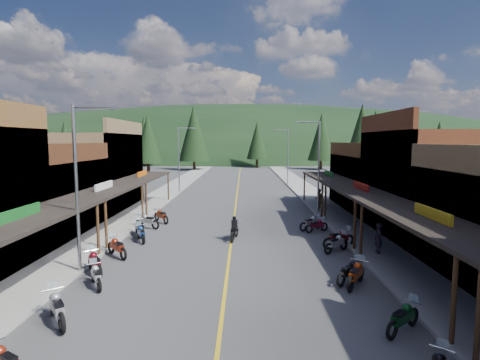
{
  "coord_description": "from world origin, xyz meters",
  "views": [
    {
      "loc": [
        0.79,
        -23.4,
        6.36
      ],
      "look_at": [
        0.48,
        8.59,
        3.0
      ],
      "focal_mm": 28.0,
      "sensor_mm": 36.0,
      "label": 1
    }
  ],
  "objects_px": {
    "shop_west_3": "(88,171)",
    "pedestrian_east_a": "(378,238)",
    "pine_8": "(109,143)",
    "streetlight_1": "(180,156)",
    "shop_east_2": "(437,183)",
    "pine_9": "(371,141)",
    "pine_0": "(65,140)",
    "pine_11": "(362,136)",
    "pine_10": "(148,139)",
    "bike_west_4": "(96,275)",
    "pine_3": "(257,140)",
    "pine_5": "(375,134)",
    "pine_7": "(120,137)",
    "bike_west_8": "(140,227)",
    "streetlight_2": "(317,164)",
    "bike_west_7": "(141,233)",
    "bike_east_8": "(317,225)",
    "bike_east_6": "(336,242)",
    "pedestrian_east_b": "(318,198)",
    "bike_east_3": "(403,316)",
    "shop_east_3": "(383,182)",
    "pine_1": "(144,137)",
    "shop_west_2": "(31,197)",
    "pine_6": "(439,140)",
    "pine_2": "(194,133)",
    "bike_east_4": "(356,273)",
    "rider_on_bike": "(234,230)",
    "bike_west_3": "(57,307)",
    "bike_west_10": "(161,215)",
    "bike_east_5": "(350,271)",
    "streetlight_0": "(79,181)",
    "bike_east_9": "(311,222)",
    "bike_west_5": "(95,262)",
    "bike_west_6": "(117,246)",
    "streetlight_3": "(287,154)"
  },
  "relations": [
    {
      "from": "bike_west_3",
      "to": "bike_west_4",
      "type": "height_order",
      "value": "bike_west_3"
    },
    {
      "from": "pine_2",
      "to": "bike_east_9",
      "type": "distance_m",
      "value": 57.77
    },
    {
      "from": "pine_2",
      "to": "bike_east_4",
      "type": "bearing_deg",
      "value": -76.53
    },
    {
      "from": "pine_10",
      "to": "bike_east_6",
      "type": "relative_size",
      "value": 5.69
    },
    {
      "from": "shop_west_3",
      "to": "bike_west_10",
      "type": "bearing_deg",
      "value": -36.9
    },
    {
      "from": "bike_west_6",
      "to": "pedestrian_east_a",
      "type": "distance_m",
      "value": 14.43
    },
    {
      "from": "bike_west_5",
      "to": "pedestrian_east_a",
      "type": "relative_size",
      "value": 1.28
    },
    {
      "from": "shop_west_2",
      "to": "pine_5",
      "type": "xyz_separation_m",
      "value": [
        47.75,
        70.3,
        5.46
      ]
    },
    {
      "from": "shop_east_2",
      "to": "rider_on_bike",
      "type": "bearing_deg",
      "value": -173.58
    },
    {
      "from": "pine_8",
      "to": "streetlight_1",
      "type": "bearing_deg",
      "value": -50.1
    },
    {
      "from": "shop_west_3",
      "to": "pedestrian_east_a",
      "type": "bearing_deg",
      "value": -33.09
    },
    {
      "from": "bike_west_8",
      "to": "pedestrian_east_a",
      "type": "distance_m",
      "value": 15.04
    },
    {
      "from": "pine_8",
      "to": "pedestrian_east_a",
      "type": "height_order",
      "value": "pine_8"
    },
    {
      "from": "shop_east_3",
      "to": "bike_west_10",
      "type": "height_order",
      "value": "shop_east_3"
    },
    {
      "from": "streetlight_3",
      "to": "pine_6",
      "type": "xyz_separation_m",
      "value": [
        39.05,
        34.0,
        2.02
      ]
    },
    {
      "from": "bike_east_6",
      "to": "rider_on_bike",
      "type": "xyz_separation_m",
      "value": [
        -5.9,
        2.62,
        0.06
      ]
    },
    {
      "from": "bike_west_5",
      "to": "bike_east_8",
      "type": "bearing_deg",
      "value": -1.23
    },
    {
      "from": "shop_east_3",
      "to": "bike_west_7",
      "type": "relative_size",
      "value": 5.38
    },
    {
      "from": "pine_0",
      "to": "pine_11",
      "type": "xyz_separation_m",
      "value": [
        60.0,
        -24.0,
        0.7
      ]
    },
    {
      "from": "bike_east_8",
      "to": "pine_2",
      "type": "bearing_deg",
      "value": 167.12
    },
    {
      "from": "streetlight_3",
      "to": "bike_east_3",
      "type": "relative_size",
      "value": 4.03
    },
    {
      "from": "pine_2",
      "to": "bike_west_10",
      "type": "distance_m",
      "value": 53.51
    },
    {
      "from": "bike_west_5",
      "to": "bike_west_10",
      "type": "relative_size",
      "value": 1.01
    },
    {
      "from": "streetlight_2",
      "to": "streetlight_0",
      "type": "bearing_deg",
      "value": -134.8
    },
    {
      "from": "pine_2",
      "to": "bike_west_10",
      "type": "bearing_deg",
      "value": -85.28
    },
    {
      "from": "pine_3",
      "to": "pine_8",
      "type": "height_order",
      "value": "pine_3"
    },
    {
      "from": "streetlight_3",
      "to": "bike_east_4",
      "type": "xyz_separation_m",
      "value": [
        -1.25,
        -37.56,
        -3.85
      ]
    },
    {
      "from": "shop_east_3",
      "to": "pine_6",
      "type": "height_order",
      "value": "pine_6"
    },
    {
      "from": "pine_10",
      "to": "pine_2",
      "type": "bearing_deg",
      "value": 45.0
    },
    {
      "from": "bike_west_7",
      "to": "bike_east_5",
      "type": "height_order",
      "value": "bike_west_7"
    },
    {
      "from": "pine_2",
      "to": "pine_9",
      "type": "distance_m",
      "value": 36.44
    },
    {
      "from": "pine_10",
      "to": "bike_west_4",
      "type": "relative_size",
      "value": 6.07
    },
    {
      "from": "bike_east_5",
      "to": "pedestrian_east_a",
      "type": "bearing_deg",
      "value": 102.02
    },
    {
      "from": "pine_10",
      "to": "rider_on_bike",
      "type": "relative_size",
      "value": 5.28
    },
    {
      "from": "shop_east_2",
      "to": "pine_2",
      "type": "bearing_deg",
      "value": 112.9
    },
    {
      "from": "shop_east_2",
      "to": "pine_9",
      "type": "xyz_separation_m",
      "value": [
        10.22,
        43.3,
        2.86
      ]
    },
    {
      "from": "streetlight_2",
      "to": "bike_west_7",
      "type": "relative_size",
      "value": 3.95
    },
    {
      "from": "bike_east_6",
      "to": "pine_6",
      "type": "bearing_deg",
      "value": 109.74
    },
    {
      "from": "pine_6",
      "to": "pedestrian_east_a",
      "type": "relative_size",
      "value": 6.48
    },
    {
      "from": "pine_9",
      "to": "bike_east_5",
      "type": "relative_size",
      "value": 5.5
    },
    {
      "from": "pine_6",
      "to": "bike_west_3",
      "type": "distance_m",
      "value": 91.3
    },
    {
      "from": "pine_3",
      "to": "pine_1",
      "type": "bearing_deg",
      "value": 171.87
    },
    {
      "from": "pine_2",
      "to": "pedestrian_east_b",
      "type": "height_order",
      "value": "pine_2"
    },
    {
      "from": "bike_east_8",
      "to": "rider_on_bike",
      "type": "xyz_separation_m",
      "value": [
        -5.71,
        -2.09,
        0.11
      ]
    },
    {
      "from": "pine_3",
      "to": "bike_east_8",
      "type": "distance_m",
      "value": 64.05
    },
    {
      "from": "pedestrian_east_b",
      "to": "bike_east_3",
      "type": "bearing_deg",
      "value": 46.87
    },
    {
      "from": "shop_east_3",
      "to": "bike_west_3",
      "type": "bearing_deg",
      "value": -131.04
    },
    {
      "from": "rider_on_bike",
      "to": "bike_west_5",
      "type": "bearing_deg",
      "value": -126.92
    },
    {
      "from": "pine_7",
      "to": "bike_west_8",
      "type": "xyz_separation_m",
      "value": [
        25.82,
        -74.89,
        -6.61
      ]
    },
    {
      "from": "pine_8",
      "to": "pine_5",
      "type": "bearing_deg",
      "value": 29.74
    }
  ]
}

